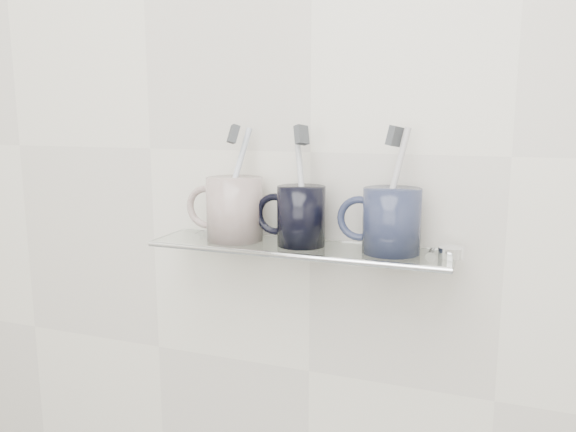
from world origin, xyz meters
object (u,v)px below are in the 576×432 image
at_px(shelf_glass, 298,248).
at_px(mug_left, 235,209).
at_px(mug_center, 301,216).
at_px(mug_right, 392,221).

relative_size(shelf_glass, mug_left, 4.64).
distance_m(shelf_glass, mug_center, 0.05).
distance_m(mug_left, mug_right, 0.27).
distance_m(shelf_glass, mug_left, 0.13).
xyz_separation_m(mug_center, mug_right, (0.15, 0.00, 0.00)).
bearing_deg(mug_center, mug_right, 1.96).
bearing_deg(mug_left, mug_right, 24.19).
bearing_deg(shelf_glass, mug_left, 177.56).
distance_m(mug_center, mug_right, 0.15).
relative_size(mug_center, mug_right, 0.97).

